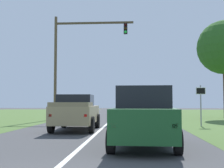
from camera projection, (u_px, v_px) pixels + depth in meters
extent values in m
plane|color=#424244|center=(100.00, 130.00, 16.15)|extent=(120.00, 120.00, 0.00)
cube|color=#194C23|center=(144.00, 122.00, 10.11)|extent=(2.10, 4.92, 0.94)
cube|color=black|center=(144.00, 98.00, 10.40)|extent=(1.80, 3.07, 0.68)
cube|color=red|center=(114.00, 126.00, 7.82)|extent=(0.14, 0.07, 0.12)
cube|color=red|center=(175.00, 126.00, 7.66)|extent=(0.14, 0.07, 0.12)
cylinder|color=black|center=(119.00, 131.00, 11.68)|extent=(0.26, 0.73, 0.72)
cylinder|color=black|center=(169.00, 132.00, 11.47)|extent=(0.26, 0.73, 0.72)
cylinder|color=black|center=(111.00, 141.00, 8.69)|extent=(0.26, 0.73, 0.72)
cylinder|color=black|center=(178.00, 142.00, 8.49)|extent=(0.26, 0.73, 0.72)
cube|color=tan|center=(77.00, 114.00, 15.99)|extent=(2.06, 5.03, 0.88)
cube|color=black|center=(76.00, 100.00, 15.78)|extent=(1.76, 1.93, 0.59)
cube|color=#8F7D56|center=(71.00, 104.00, 14.48)|extent=(1.89, 1.94, 0.20)
cube|color=red|center=(50.00, 115.00, 13.56)|extent=(0.14, 0.06, 0.12)
cube|color=red|center=(86.00, 116.00, 13.50)|extent=(0.14, 0.06, 0.12)
cylinder|color=black|center=(64.00, 121.00, 17.54)|extent=(0.25, 0.81, 0.80)
cylinder|color=black|center=(97.00, 121.00, 17.46)|extent=(0.25, 0.81, 0.80)
cylinder|color=black|center=(51.00, 125.00, 14.46)|extent=(0.25, 0.81, 0.80)
cylinder|color=black|center=(92.00, 125.00, 14.38)|extent=(0.25, 0.81, 0.80)
cylinder|color=brown|center=(55.00, 68.00, 26.13)|extent=(0.24, 0.24, 8.93)
cube|color=#4C3D2B|center=(94.00, 23.00, 26.15)|extent=(6.75, 0.16, 0.16)
cube|color=black|center=(126.00, 29.00, 25.94)|extent=(0.32, 0.28, 0.90)
sphere|color=black|center=(126.00, 25.00, 25.81)|extent=(0.22, 0.22, 0.22)
sphere|color=black|center=(126.00, 28.00, 25.79)|extent=(0.22, 0.22, 0.22)
sphere|color=#1ED83F|center=(126.00, 32.00, 25.77)|extent=(0.22, 0.22, 0.22)
cylinder|color=gray|center=(201.00, 106.00, 18.65)|extent=(0.08, 0.08, 2.52)
cube|color=white|center=(201.00, 91.00, 18.68)|extent=(0.60, 0.03, 0.44)
cube|color=black|center=(201.00, 91.00, 18.66)|extent=(0.52, 0.01, 0.36)
sphere|color=#2A5B20|center=(224.00, 47.00, 27.81)|extent=(4.96, 4.96, 4.96)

